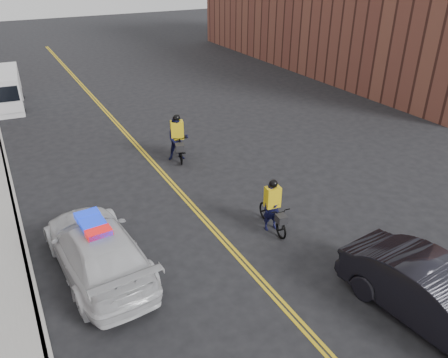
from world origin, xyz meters
TOP-DOWN VIEW (x-y plane):
  - ground at (0.00, 0.00)m, footprint 120.00×120.00m
  - center_line_left at (-0.08, 8.00)m, footprint 0.10×60.00m
  - center_line_right at (0.08, 8.00)m, footprint 0.10×60.00m
  - curb at (-6.00, 8.00)m, footprint 0.20×60.00m
  - police_cruiser at (-4.08, 0.02)m, footprint 2.66×5.74m
  - dark_sedan at (3.07, -6.17)m, footprint 2.36×5.29m
  - cargo_van at (-5.20, 18.54)m, footprint 2.34×5.38m
  - cyclist_near at (1.81, -0.56)m, footprint 0.91×2.04m
  - cyclist_far at (1.22, 6.36)m, footprint 1.20×2.26m

SIDE VIEW (x-z plane):
  - ground at x=0.00m, z-range 0.00..0.00m
  - center_line_left at x=-0.08m, z-range 0.00..0.01m
  - center_line_right at x=0.08m, z-range 0.00..0.01m
  - curb at x=-6.00m, z-range 0.00..0.15m
  - cyclist_near at x=1.81m, z-range -0.29..1.64m
  - police_cruiser at x=-4.08m, z-range -0.07..1.71m
  - dark_sedan at x=3.07m, z-range 0.00..1.69m
  - cyclist_far at x=1.22m, z-range -0.23..1.97m
  - cargo_van at x=-5.20m, z-range -0.02..2.17m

